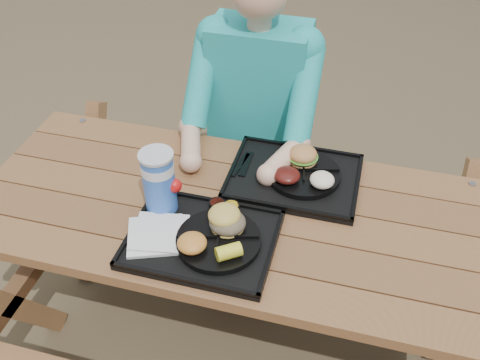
# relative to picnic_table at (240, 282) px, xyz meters

# --- Properties ---
(ground) EXTENTS (60.00, 60.00, 0.00)m
(ground) POSITION_rel_picnic_table_xyz_m (0.00, 0.00, -0.38)
(ground) COLOR #999999
(ground) RESTS_ON ground
(picnic_table) EXTENTS (1.80, 1.49, 0.75)m
(picnic_table) POSITION_rel_picnic_table_xyz_m (0.00, 0.00, 0.00)
(picnic_table) COLOR #999999
(picnic_table) RESTS_ON ground
(tray_near) EXTENTS (0.45, 0.35, 0.02)m
(tray_near) POSITION_rel_picnic_table_xyz_m (-0.07, -0.17, 0.39)
(tray_near) COLOR black
(tray_near) RESTS_ON picnic_table
(tray_far) EXTENTS (0.45, 0.35, 0.02)m
(tray_far) POSITION_rel_picnic_table_xyz_m (0.14, 0.19, 0.39)
(tray_far) COLOR black
(tray_far) RESTS_ON picnic_table
(plate_near) EXTENTS (0.26, 0.26, 0.02)m
(plate_near) POSITION_rel_picnic_table_xyz_m (-0.02, -0.18, 0.41)
(plate_near) COLOR black
(plate_near) RESTS_ON tray_near
(plate_far) EXTENTS (0.26, 0.26, 0.02)m
(plate_far) POSITION_rel_picnic_table_xyz_m (0.17, 0.20, 0.41)
(plate_far) COLOR black
(plate_far) RESTS_ON tray_far
(napkin_stack) EXTENTS (0.22, 0.22, 0.02)m
(napkin_stack) POSITION_rel_picnic_table_xyz_m (-0.21, -0.20, 0.40)
(napkin_stack) COLOR silver
(napkin_stack) RESTS_ON tray_near
(soda_cup) EXTENTS (0.10, 0.10, 0.21)m
(soda_cup) POSITION_rel_picnic_table_xyz_m (-0.24, -0.07, 0.50)
(soda_cup) COLOR blue
(soda_cup) RESTS_ON tray_near
(condiment_bbq) EXTENTS (0.05, 0.05, 0.03)m
(condiment_bbq) POSITION_rel_picnic_table_xyz_m (-0.07, -0.04, 0.41)
(condiment_bbq) COLOR black
(condiment_bbq) RESTS_ON tray_near
(condiment_mustard) EXTENTS (0.06, 0.06, 0.03)m
(condiment_mustard) POSITION_rel_picnic_table_xyz_m (-0.02, -0.04, 0.41)
(condiment_mustard) COLOR gold
(condiment_mustard) RESTS_ON tray_near
(sandwich) EXTENTS (0.11, 0.11, 0.11)m
(sandwich) POSITION_rel_picnic_table_xyz_m (-0.01, -0.13, 0.47)
(sandwich) COLOR gold
(sandwich) RESTS_ON plate_near
(mac_cheese) EXTENTS (0.09, 0.09, 0.04)m
(mac_cheese) POSITION_rel_picnic_table_xyz_m (-0.08, -0.24, 0.44)
(mac_cheese) COLOR gold
(mac_cheese) RESTS_ON plate_near
(corn_cob) EXTENTS (0.10, 0.10, 0.04)m
(corn_cob) POSITION_rel_picnic_table_xyz_m (0.03, -0.24, 0.44)
(corn_cob) COLOR yellow
(corn_cob) RESTS_ON plate_near
(cutlery_far) EXTENTS (0.03, 0.14, 0.01)m
(cutlery_far) POSITION_rel_picnic_table_xyz_m (-0.03, 0.21, 0.40)
(cutlery_far) COLOR black
(cutlery_far) RESTS_ON tray_far
(burger) EXTENTS (0.10, 0.10, 0.09)m
(burger) POSITION_rel_picnic_table_xyz_m (0.16, 0.26, 0.46)
(burger) COLOR #BE7C43
(burger) RESTS_ON plate_far
(baked_beans) EXTENTS (0.09, 0.09, 0.04)m
(baked_beans) POSITION_rel_picnic_table_xyz_m (0.13, 0.14, 0.44)
(baked_beans) COLOR #4C130F
(baked_beans) RESTS_ON plate_far
(potato_salad) EXTENTS (0.08, 0.08, 0.05)m
(potato_salad) POSITION_rel_picnic_table_xyz_m (0.24, 0.15, 0.44)
(potato_salad) COLOR white
(potato_salad) RESTS_ON plate_far
(diner) EXTENTS (0.48, 0.84, 1.28)m
(diner) POSITION_rel_picnic_table_xyz_m (-0.08, 0.57, 0.27)
(diner) COLOR #1675A0
(diner) RESTS_ON ground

